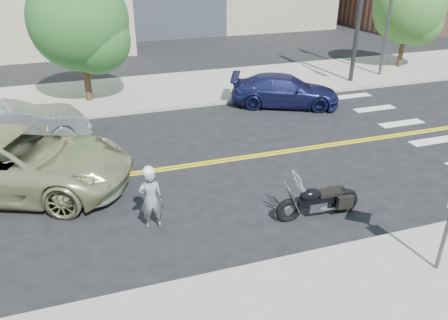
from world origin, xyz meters
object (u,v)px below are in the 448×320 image
(suv, at_px, (15,162))
(parked_car_blue, at_px, (285,91))
(parked_car_silver, at_px, (12,127))
(motorcyclist, at_px, (151,197))
(motorcycle, at_px, (319,194))

(suv, height_order, parked_car_blue, suv)
(suv, distance_m, parked_car_silver, 2.98)
(motorcyclist, distance_m, motorcycle, 4.08)
(motorcyclist, relative_size, parked_car_silver, 0.35)
(motorcyclist, bearing_deg, motorcycle, 169.13)
(motorcyclist, bearing_deg, suv, -41.23)
(parked_car_blue, bearing_deg, parked_car_silver, 120.45)
(suv, relative_size, parked_car_silver, 1.32)
(motorcycle, xyz_separation_m, parked_car_silver, (-7.55, 6.63, 0.13))
(suv, bearing_deg, motorcyclist, -110.10)
(suv, distance_m, parked_car_blue, 10.70)
(motorcycle, xyz_separation_m, suv, (-7.16, 3.68, 0.22))
(motorcycle, relative_size, parked_car_silver, 0.45)
(parked_car_blue, bearing_deg, motorcyclist, 160.15)
(parked_car_silver, bearing_deg, motorcycle, -148.38)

